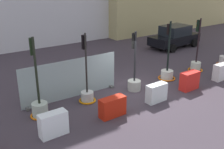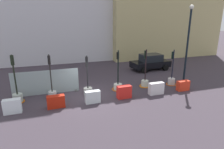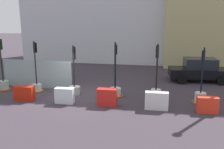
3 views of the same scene
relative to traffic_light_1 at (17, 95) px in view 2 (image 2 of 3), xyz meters
The scene contains 17 objects.
ground_plane 4.82m from the traffic_light_1, ahead, with size 120.00×120.00×0.00m, color #3C333C.
traffic_light_1 is the anchor object (origin of this frame).
traffic_light_2 2.26m from the traffic_light_1, ahead, with size 0.78×0.78×3.14m.
traffic_light_3 4.81m from the traffic_light_1, ahead, with size 0.65×0.65×2.94m.
traffic_light_4 7.25m from the traffic_light_1, ahead, with size 0.94×0.94×3.16m.
traffic_light_5 9.60m from the traffic_light_1, ahead, with size 0.88×0.88×3.10m.
traffic_light_6 11.97m from the traffic_light_1, ahead, with size 0.86×0.86×3.00m.
construction_barrier_1 1.63m from the traffic_light_1, 93.23° to the right, with size 1.03×0.46×0.89m.
construction_barrier_2 2.94m from the traffic_light_1, 34.03° to the right, with size 1.12×0.48×0.81m.
construction_barrier_3 5.10m from the traffic_light_1, 18.95° to the right, with size 1.02×0.44×0.85m.
construction_barrier_4 7.29m from the traffic_light_1, 12.30° to the right, with size 1.03×0.50×0.91m.
construction_barrier_5 9.80m from the traffic_light_1, ahead, with size 1.16×0.46×0.90m.
construction_barrier_6 12.18m from the traffic_light_1, ahead, with size 1.00×0.47×0.78m.
car_black_sedan 13.44m from the traffic_light_1, 20.48° to the left, with size 4.34×2.40×1.69m.
building_corner_block 23.59m from the traffic_light_1, 36.82° to the left, with size 16.41×9.39×15.27m.
street_lamp_post 13.91m from the traffic_light_1, ahead, with size 0.36×0.36×6.49m.
site_fence_panel 2.12m from the traffic_light_1, 25.91° to the left, with size 4.78×0.50×1.83m.
Camera 2 is at (-2.42, -13.31, 5.69)m, focal length 31.40 mm.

